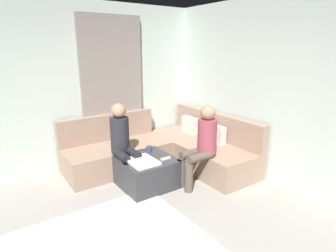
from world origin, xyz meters
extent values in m
cube|color=silver|center=(0.00, 2.94, 1.35)|extent=(6.00, 0.12, 2.70)
cube|color=silver|center=(-2.94, 0.00, 1.35)|extent=(0.12, 6.00, 2.70)
cube|color=gray|center=(-2.84, 1.30, 1.25)|extent=(0.06, 1.10, 2.50)
cube|color=#9E7F6B|center=(-1.78, 2.41, 0.21)|extent=(2.10, 0.85, 0.42)
cube|color=#9E7F6B|center=(-1.78, 2.76, 0.65)|extent=(2.10, 0.14, 0.45)
cube|color=#9E7F6B|center=(-2.41, 1.13, 0.21)|extent=(0.85, 1.70, 0.42)
cube|color=#9E7F6B|center=(-2.76, 1.13, 0.65)|extent=(0.14, 1.70, 0.45)
cube|color=silver|center=(-2.28, 2.58, 0.54)|extent=(0.36, 0.12, 0.36)
cube|color=silver|center=(-1.58, 2.58, 0.54)|extent=(0.36, 0.12, 0.36)
cube|color=#333338|center=(-1.62, 1.24, 0.21)|extent=(0.76, 0.76, 0.42)
cube|color=white|center=(-1.52, 1.12, 0.44)|extent=(0.44, 0.36, 0.04)
cylinder|color=#334C72|center=(-1.84, 1.42, 0.47)|extent=(0.08, 0.08, 0.10)
cube|color=white|center=(-1.44, 1.46, 0.43)|extent=(0.05, 0.15, 0.02)
cylinder|color=brown|center=(-1.11, 1.63, 0.21)|extent=(0.12, 0.12, 0.42)
cylinder|color=brown|center=(-1.29, 1.63, 0.21)|extent=(0.12, 0.12, 0.42)
cylinder|color=brown|center=(-1.11, 1.83, 0.48)|extent=(0.12, 0.40, 0.12)
cylinder|color=brown|center=(-1.29, 1.83, 0.48)|extent=(0.12, 0.40, 0.12)
cylinder|color=#993F4C|center=(-1.20, 2.03, 0.73)|extent=(0.28, 0.28, 0.50)
sphere|color=tan|center=(-1.20, 2.03, 1.09)|extent=(0.22, 0.22, 0.22)
cylinder|color=black|center=(-1.63, 1.12, 0.21)|extent=(0.12, 0.12, 0.42)
cylinder|color=black|center=(-1.63, 0.94, 0.21)|extent=(0.12, 0.12, 0.42)
cylinder|color=black|center=(-1.83, 1.12, 0.48)|extent=(0.40, 0.12, 0.12)
cylinder|color=black|center=(-1.83, 0.94, 0.48)|extent=(0.40, 0.12, 0.12)
cylinder|color=#26262D|center=(-2.03, 1.03, 0.73)|extent=(0.28, 0.28, 0.50)
sphere|color=tan|center=(-2.03, 1.03, 1.09)|extent=(0.22, 0.22, 0.22)
camera|label=1|loc=(1.66, -0.63, 1.98)|focal=29.86mm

